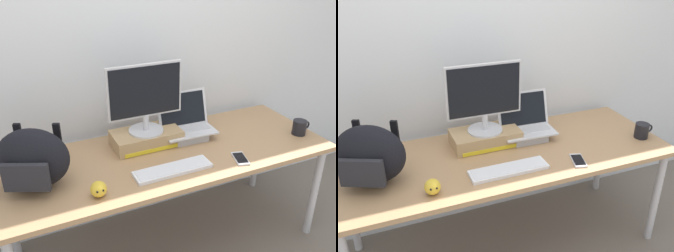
# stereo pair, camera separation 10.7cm
# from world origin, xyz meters

# --- Properties ---
(ground_plane) EXTENTS (20.00, 20.00, 0.00)m
(ground_plane) POSITION_xyz_m (0.00, 0.00, 0.00)
(ground_plane) COLOR #70665B
(back_wall) EXTENTS (7.00, 0.10, 2.60)m
(back_wall) POSITION_xyz_m (0.00, 0.48, 1.30)
(back_wall) COLOR silver
(back_wall) RESTS_ON ground
(desk) EXTENTS (2.01, 0.75, 0.71)m
(desk) POSITION_xyz_m (0.00, 0.00, 0.65)
(desk) COLOR #A87F56
(desk) RESTS_ON ground
(toner_box_yellow) EXTENTS (0.43, 0.23, 0.09)m
(toner_box_yellow) POSITION_xyz_m (-0.08, 0.15, 0.76)
(toner_box_yellow) COLOR tan
(toner_box_yellow) RESTS_ON desk
(desktop_monitor) EXTENTS (0.46, 0.22, 0.43)m
(desktop_monitor) POSITION_xyz_m (-0.08, 0.15, 1.03)
(desktop_monitor) COLOR silver
(desktop_monitor) RESTS_ON toner_box_yellow
(open_laptop) EXTENTS (0.35, 0.25, 0.29)m
(open_laptop) POSITION_xyz_m (0.20, 0.14, 0.77)
(open_laptop) COLOR #ADADB2
(open_laptop) RESTS_ON desk
(external_keyboard) EXTENTS (0.45, 0.12, 0.02)m
(external_keyboard) POSITION_xyz_m (-0.06, -0.20, 0.73)
(external_keyboard) COLOR white
(external_keyboard) RESTS_ON desk
(messenger_backpack) EXTENTS (0.43, 0.35, 0.33)m
(messenger_backpack) POSITION_xyz_m (-0.76, -0.03, 0.88)
(messenger_backpack) COLOR black
(messenger_backpack) RESTS_ON desk
(coffee_mug) EXTENTS (0.13, 0.09, 0.10)m
(coffee_mug) POSITION_xyz_m (0.90, -0.14, 0.76)
(coffee_mug) COLOR black
(coffee_mug) RESTS_ON desk
(cell_phone) EXTENTS (0.11, 0.16, 0.01)m
(cell_phone) POSITION_xyz_m (0.35, -0.25, 0.72)
(cell_phone) COLOR silver
(cell_phone) RESTS_ON desk
(plush_toy) EXTENTS (0.08, 0.08, 0.08)m
(plush_toy) POSITION_xyz_m (-0.50, -0.25, 0.76)
(plush_toy) COLOR gold
(plush_toy) RESTS_ON desk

